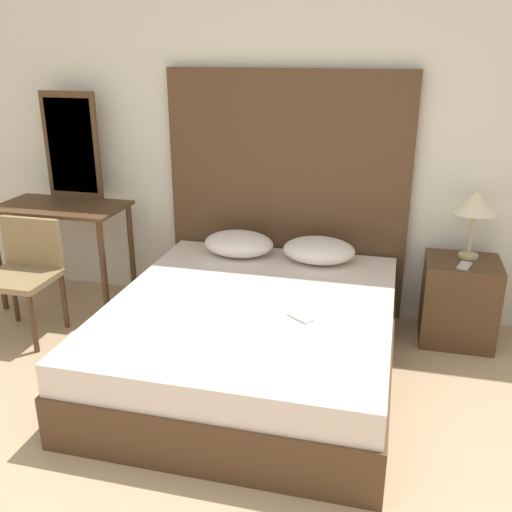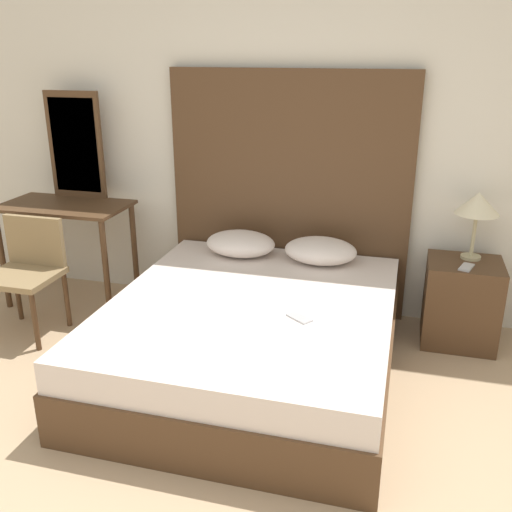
{
  "view_description": "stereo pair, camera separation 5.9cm",
  "coord_description": "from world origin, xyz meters",
  "px_view_note": "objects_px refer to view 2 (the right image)",
  "views": [
    {
      "loc": [
        0.7,
        -1.36,
        1.91
      ],
      "look_at": [
        -0.08,
        1.73,
        0.73
      ],
      "focal_mm": 40.0,
      "sensor_mm": 36.0,
      "label": 1
    },
    {
      "loc": [
        0.75,
        -1.35,
        1.91
      ],
      "look_at": [
        -0.08,
        1.73,
        0.73
      ],
      "focal_mm": 40.0,
      "sensor_mm": 36.0,
      "label": 2
    }
  ],
  "objects_px": {
    "nightstand": "(461,302)",
    "table_lamp": "(478,205)",
    "vanity_desk": "(66,222)",
    "bed": "(252,337)",
    "phone_on_bed": "(299,318)",
    "chair": "(27,267)",
    "phone_on_nightstand": "(466,267)"
  },
  "relations": [
    {
      "from": "bed",
      "to": "vanity_desk",
      "type": "bearing_deg",
      "value": 158.71
    },
    {
      "from": "bed",
      "to": "phone_on_bed",
      "type": "relative_size",
      "value": 12.06
    },
    {
      "from": "bed",
      "to": "table_lamp",
      "type": "height_order",
      "value": "table_lamp"
    },
    {
      "from": "table_lamp",
      "to": "vanity_desk",
      "type": "relative_size",
      "value": 0.47
    },
    {
      "from": "bed",
      "to": "phone_on_nightstand",
      "type": "bearing_deg",
      "value": 27.3
    },
    {
      "from": "table_lamp",
      "to": "phone_on_nightstand",
      "type": "xyz_separation_m",
      "value": [
        -0.04,
        -0.19,
        -0.36
      ]
    },
    {
      "from": "nightstand",
      "to": "phone_on_nightstand",
      "type": "relative_size",
      "value": 3.53
    },
    {
      "from": "bed",
      "to": "table_lamp",
      "type": "xyz_separation_m",
      "value": [
        1.29,
        0.84,
        0.71
      ]
    },
    {
      "from": "chair",
      "to": "bed",
      "type": "bearing_deg",
      "value": -4.97
    },
    {
      "from": "table_lamp",
      "to": "phone_on_nightstand",
      "type": "height_order",
      "value": "table_lamp"
    },
    {
      "from": "table_lamp",
      "to": "chair",
      "type": "relative_size",
      "value": 0.56
    },
    {
      "from": "nightstand",
      "to": "table_lamp",
      "type": "bearing_deg",
      "value": 69.62
    },
    {
      "from": "phone_on_bed",
      "to": "nightstand",
      "type": "height_order",
      "value": "nightstand"
    },
    {
      "from": "phone_on_bed",
      "to": "phone_on_nightstand",
      "type": "distance_m",
      "value": 1.23
    },
    {
      "from": "table_lamp",
      "to": "chair",
      "type": "xyz_separation_m",
      "value": [
        -2.94,
        -0.69,
        -0.47
      ]
    },
    {
      "from": "nightstand",
      "to": "vanity_desk",
      "type": "xyz_separation_m",
      "value": [
        -2.9,
        -0.11,
        0.37
      ]
    },
    {
      "from": "chair",
      "to": "vanity_desk",
      "type": "bearing_deg",
      "value": 88.87
    },
    {
      "from": "vanity_desk",
      "to": "phone_on_nightstand",
      "type": "bearing_deg",
      "value": 0.06
    },
    {
      "from": "phone_on_bed",
      "to": "nightstand",
      "type": "relative_size",
      "value": 0.28
    },
    {
      "from": "table_lamp",
      "to": "bed",
      "type": "bearing_deg",
      "value": -146.99
    },
    {
      "from": "bed",
      "to": "phone_on_bed",
      "type": "height_order",
      "value": "phone_on_bed"
    },
    {
      "from": "bed",
      "to": "phone_on_nightstand",
      "type": "height_order",
      "value": "phone_on_nightstand"
    },
    {
      "from": "vanity_desk",
      "to": "table_lamp",
      "type": "bearing_deg",
      "value": 3.8
    },
    {
      "from": "table_lamp",
      "to": "vanity_desk",
      "type": "height_order",
      "value": "table_lamp"
    },
    {
      "from": "phone_on_bed",
      "to": "chair",
      "type": "distance_m",
      "value": 2.0
    },
    {
      "from": "bed",
      "to": "phone_on_bed",
      "type": "bearing_deg",
      "value": -26.27
    },
    {
      "from": "chair",
      "to": "phone_on_nightstand",
      "type": "bearing_deg",
      "value": 9.77
    },
    {
      "from": "bed",
      "to": "phone_on_bed",
      "type": "distance_m",
      "value": 0.44
    },
    {
      "from": "table_lamp",
      "to": "vanity_desk",
      "type": "distance_m",
      "value": 2.95
    },
    {
      "from": "phone_on_bed",
      "to": "phone_on_nightstand",
      "type": "height_order",
      "value": "phone_on_nightstand"
    },
    {
      "from": "nightstand",
      "to": "chair",
      "type": "bearing_deg",
      "value": -168.23
    },
    {
      "from": "bed",
      "to": "nightstand",
      "type": "relative_size",
      "value": 3.38
    }
  ]
}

